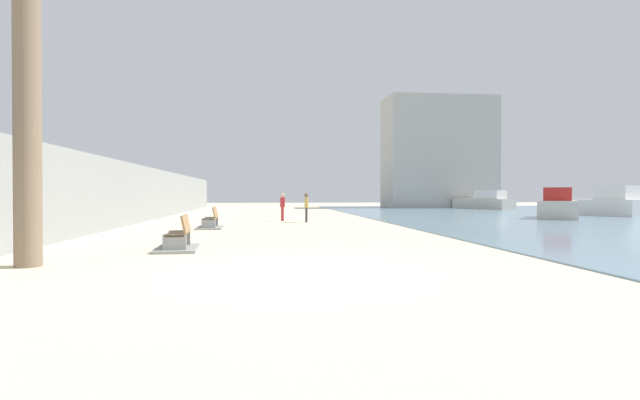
# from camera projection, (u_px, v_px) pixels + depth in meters

# --- Properties ---
(ground_plane) EXTENTS (120.00, 120.00, 0.00)m
(ground_plane) POSITION_uv_depth(u_px,v_px,m) (274.00, 222.00, 27.73)
(ground_plane) COLOR beige
(seawall) EXTENTS (0.80, 64.00, 3.09)m
(seawall) POSITION_uv_depth(u_px,v_px,m) (132.00, 194.00, 26.89)
(seawall) COLOR gray
(seawall) RESTS_ON ground
(bench_near) EXTENTS (1.23, 2.17, 0.98)m
(bench_near) POSITION_uv_depth(u_px,v_px,m) (178.00, 242.00, 14.14)
(bench_near) COLOR gray
(bench_near) RESTS_ON ground
(bench_far) EXTENTS (1.13, 2.11, 0.98)m
(bench_far) POSITION_uv_depth(u_px,v_px,m) (211.00, 223.00, 22.88)
(bench_far) COLOR gray
(bench_far) RESTS_ON ground
(person_walking) EXTENTS (0.21, 0.53, 1.59)m
(person_walking) POSITION_uv_depth(u_px,v_px,m) (306.00, 206.00, 27.78)
(person_walking) COLOR #333338
(person_walking) RESTS_ON ground
(person_standing) EXTENTS (0.29, 0.50, 1.59)m
(person_standing) POSITION_uv_depth(u_px,v_px,m) (282.00, 205.00, 29.26)
(person_standing) COLOR #B22D33
(person_standing) RESTS_ON ground
(boat_mid_bay) EXTENTS (3.64, 6.03, 2.10)m
(boat_mid_bay) POSITION_uv_depth(u_px,v_px,m) (608.00, 204.00, 35.81)
(boat_mid_bay) COLOR white
(boat_mid_bay) RESTS_ON water_bay
(boat_far_left) EXTENTS (4.02, 7.40, 1.87)m
(boat_far_left) POSITION_uv_depth(u_px,v_px,m) (484.00, 202.00, 51.42)
(boat_far_left) COLOR beige
(boat_far_left) RESTS_ON water_bay
(boat_outer) EXTENTS (4.32, 5.26, 1.90)m
(boat_outer) POSITION_uv_depth(u_px,v_px,m) (557.00, 207.00, 31.59)
(boat_outer) COLOR beige
(boat_outer) RESTS_ON water_bay
(harbor_building) EXTENTS (12.00, 6.00, 12.33)m
(harbor_building) POSITION_uv_depth(u_px,v_px,m) (438.00, 153.00, 57.59)
(harbor_building) COLOR #ADAAA3
(harbor_building) RESTS_ON ground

